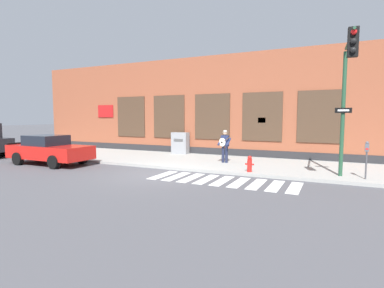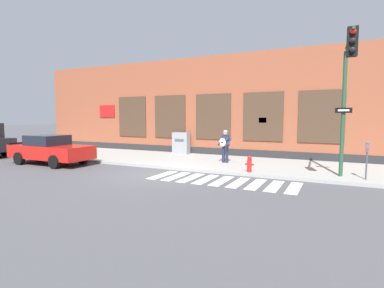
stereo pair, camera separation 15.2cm
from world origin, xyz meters
name	(u,v)px [view 1 (the left image)]	position (x,y,z in m)	size (l,w,h in m)	color
ground_plane	(156,175)	(0.00, 0.00, 0.00)	(160.00, 160.00, 0.00)	#4C4C51
sidewalk	(194,161)	(0.00, 3.93, 0.07)	(28.00, 5.28, 0.14)	#9E9E99
building_backdrop	(223,108)	(0.00, 8.56, 3.12)	(28.00, 4.06, 6.25)	brown
crosswalk	(222,181)	(3.03, -0.01, 0.01)	(5.78, 1.90, 0.01)	silver
red_car	(49,150)	(-6.54, -0.01, 0.77)	(4.62, 2.03, 1.53)	red
busker	(224,144)	(1.83, 3.65, 1.09)	(0.71, 0.53, 1.67)	#1E233D
traffic_light	(347,84)	(7.22, 1.19, 3.64)	(0.60, 3.06, 5.04)	#234C33
parking_meter	(367,154)	(8.02, 2.03, 1.08)	(0.13, 0.11, 1.44)	#47474C
utility_box	(180,143)	(-2.02, 6.12, 0.81)	(1.07, 0.56, 1.36)	gray
fire_hydrant	(250,164)	(3.67, 1.64, 0.48)	(0.38, 0.20, 0.70)	red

